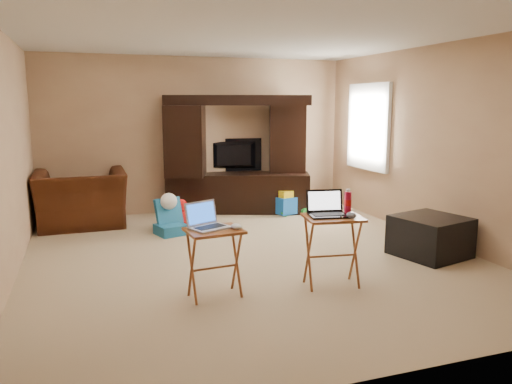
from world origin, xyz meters
name	(u,v)px	position (x,y,z in m)	size (l,w,h in m)	color
floor	(250,257)	(0.00, 0.00, 0.00)	(5.50, 5.50, 0.00)	#C7B58A
ceiling	(250,34)	(0.00, 0.00, 2.50)	(5.50, 5.50, 0.00)	silver
wall_back	(197,135)	(0.00, 2.75, 1.25)	(5.00, 5.00, 0.00)	tan
wall_front	(392,189)	(0.00, -2.75, 1.25)	(5.00, 5.00, 0.00)	tan
wall_left	(4,157)	(-2.50, 0.00, 1.25)	(5.50, 5.50, 0.00)	tan
wall_right	(435,144)	(2.50, 0.00, 1.25)	(5.50, 5.50, 0.00)	tan
window_pane	(369,127)	(2.48, 1.55, 1.40)	(1.20, 1.20, 0.00)	white
window_frame	(368,127)	(2.46, 1.55, 1.40)	(0.06, 1.14, 1.34)	white
entertainment_center	(238,154)	(0.60, 2.43, 0.94)	(2.31, 0.58, 1.89)	black
television	(234,155)	(0.60, 2.66, 0.91)	(0.96, 0.13, 0.55)	black
recliner	(81,199)	(-1.85, 2.18, 0.40)	(1.24, 1.09, 0.81)	#441E0E
child_rocker	(171,217)	(-0.71, 1.30, 0.25)	(0.37, 0.42, 0.49)	#1A6290
plush_toy	(181,213)	(-0.50, 1.68, 0.21)	(0.37, 0.31, 0.41)	red
push_toy	(291,202)	(1.34, 1.96, 0.20)	(0.54, 0.38, 0.40)	blue
ottoman	(430,236)	(2.00, -0.65, 0.23)	(0.72, 0.72, 0.47)	black
tray_table_left	(215,263)	(-0.69, -1.05, 0.32)	(0.49, 0.39, 0.64)	#A45827
tray_table_right	(332,251)	(0.46, -1.15, 0.35)	(0.54, 0.43, 0.70)	#9C4B25
laptop_left	(210,216)	(-0.72, -1.02, 0.76)	(0.34, 0.28, 0.24)	silver
laptop_right	(329,204)	(0.42, -1.13, 0.82)	(0.36, 0.30, 0.24)	black
mouse_left	(236,227)	(-0.50, -1.12, 0.67)	(0.08, 0.13, 0.05)	silver
mouse_right	(351,215)	(0.59, -1.27, 0.72)	(0.09, 0.14, 0.06)	#404046
water_bottle	(348,203)	(0.66, -1.07, 0.80)	(0.07, 0.07, 0.21)	#B30B26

